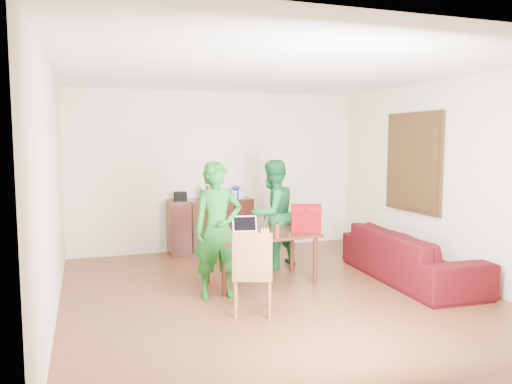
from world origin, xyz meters
name	(u,v)px	position (x,y,z in m)	size (l,w,h in m)	color
room	(273,187)	(0.01, 0.13, 1.31)	(5.20, 5.70, 2.90)	#412110
table	(261,239)	(-0.01, 0.50, 0.59)	(1.49, 0.93, 0.67)	black
chair	(253,289)	(-0.48, -0.55, 0.27)	(0.53, 0.52, 0.92)	brown
person_near	(218,230)	(-0.69, 0.15, 0.82)	(0.60, 0.39, 1.64)	#145B19
person_far	(273,214)	(0.43, 1.23, 0.80)	(0.78, 0.60, 1.60)	#16632D
laptop	(246,231)	(-0.22, 0.48, 0.71)	(0.35, 0.27, 0.23)	white
bananas	(265,237)	(-0.09, 0.12, 0.70)	(0.15, 0.09, 0.06)	yellow
bottle	(277,230)	(0.08, 0.16, 0.77)	(0.07, 0.07, 0.20)	#572514
red_bag	(306,221)	(0.60, 0.44, 0.81)	(0.39, 0.23, 0.29)	maroon
sofa	(410,255)	(1.95, 0.01, 0.34)	(2.29, 0.90, 0.67)	#370710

